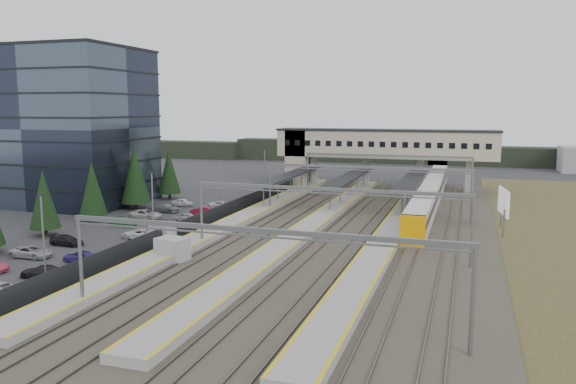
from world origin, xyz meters
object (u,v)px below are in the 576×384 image
(relay_cabin_far, at_px, (163,233))
(footbridge, at_px, (370,147))
(relay_cabin_near, at_px, (172,250))
(billboard, at_px, (503,203))
(train, at_px, (430,194))
(office_building, at_px, (64,126))

(relay_cabin_far, relative_size, footbridge, 0.06)
(relay_cabin_near, distance_m, footbridge, 57.70)
(relay_cabin_near, bearing_deg, footbridge, 80.29)
(footbridge, bearing_deg, billboard, -55.88)
(train, bearing_deg, relay_cabin_near, -118.63)
(relay_cabin_near, relative_size, relay_cabin_far, 1.32)
(footbridge, xyz_separation_m, billboard, (21.91, -32.34, -4.28))
(office_building, height_order, footbridge, office_building)
(relay_cabin_near, height_order, train, train)
(billboard, bearing_deg, relay_cabin_far, -154.67)
(train, distance_m, billboard, 18.81)
(office_building, bearing_deg, billboard, -2.04)
(footbridge, distance_m, train, 21.26)
(relay_cabin_near, height_order, relay_cabin_far, relay_cabin_near)
(relay_cabin_far, bearing_deg, relay_cabin_near, -53.18)
(relay_cabin_near, relative_size, billboard, 0.53)
(relay_cabin_near, bearing_deg, train, 61.37)
(office_building, height_order, billboard, office_building)
(billboard, bearing_deg, office_building, 177.96)
(office_building, relative_size, relay_cabin_near, 7.37)
(relay_cabin_near, xyz_separation_m, billboard, (31.58, 24.15, 2.43))
(relay_cabin_far, relative_size, train, 0.04)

